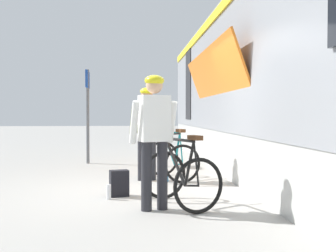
% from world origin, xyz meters
% --- Properties ---
extents(ground_plane, '(80.00, 80.00, 0.00)m').
position_xyz_m(ground_plane, '(0.00, 0.00, 0.00)').
color(ground_plane, '#A09E99').
extents(cyclist_near_in_olive, '(0.66, 0.42, 1.76)m').
position_xyz_m(cyclist_near_in_olive, '(0.04, 1.08, 1.05)').
color(cyclist_near_in_olive, '#232328').
rests_on(cyclist_near_in_olive, ground).
extents(cyclist_far_in_white, '(0.66, 0.42, 1.76)m').
position_xyz_m(cyclist_far_in_white, '(0.05, -1.41, 1.05)').
color(cyclist_far_in_white, '#232328').
rests_on(cyclist_far_in_white, ground).
extents(bicycle_near_teal, '(0.99, 1.23, 0.99)m').
position_xyz_m(bicycle_near_teal, '(0.53, 1.13, 0.40)').
color(bicycle_near_teal, black).
rests_on(bicycle_near_teal, ground).
extents(bicycle_far_black, '(1.04, 1.25, 0.99)m').
position_xyz_m(bicycle_far_black, '(0.42, -1.20, 0.40)').
color(bicycle_far_black, black).
rests_on(bicycle_far_black, ground).
extents(backpack_on_platform, '(0.31, 0.24, 0.40)m').
position_xyz_m(backpack_on_platform, '(-0.44, -0.45, 0.20)').
color(backpack_on_platform, black).
rests_on(backpack_on_platform, ground).
extents(water_bottle_near_the_bikes, '(0.07, 0.07, 0.18)m').
position_xyz_m(water_bottle_near_the_bikes, '(0.40, 0.88, 0.09)').
color(water_bottle_near_the_bikes, '#338CCC').
rests_on(water_bottle_near_the_bikes, ground).
extents(water_bottle_by_the_backpack, '(0.07, 0.07, 0.22)m').
position_xyz_m(water_bottle_by_the_backpack, '(-0.58, -0.67, 0.11)').
color(water_bottle_by_the_backpack, silver).
rests_on(water_bottle_by_the_backpack, ground).
extents(platform_sign_post, '(0.08, 0.70, 2.40)m').
position_xyz_m(platform_sign_post, '(-1.37, 3.96, 1.62)').
color(platform_sign_post, '#595B60').
rests_on(platform_sign_post, ground).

